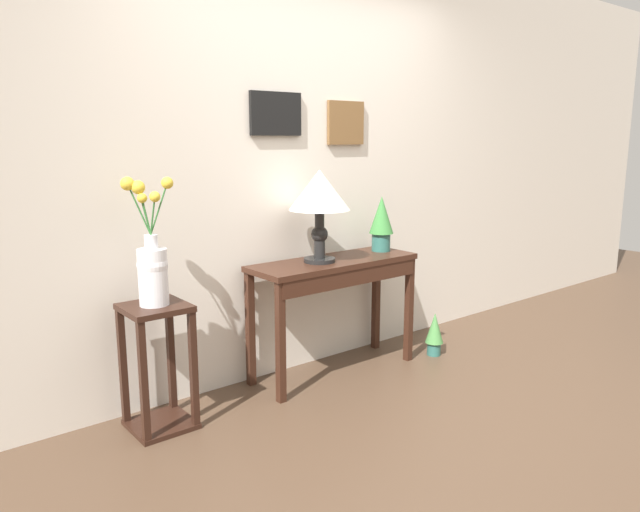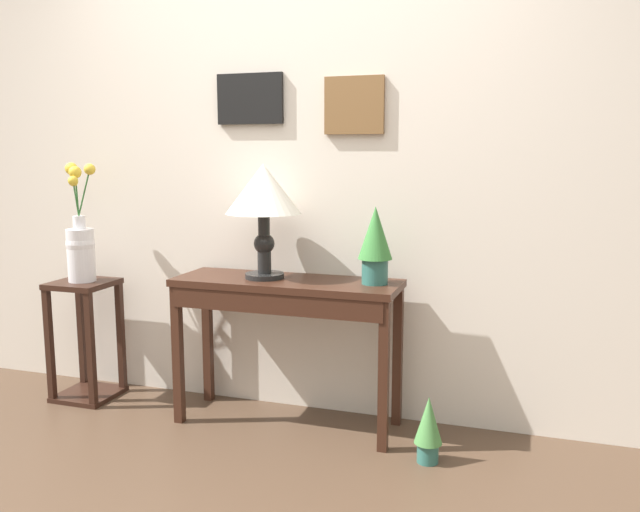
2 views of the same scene
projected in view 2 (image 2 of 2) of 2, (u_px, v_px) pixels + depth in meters
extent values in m
cube|color=beige|center=(290.00, 148.00, 3.41)|extent=(9.00, 0.10, 2.80)
cube|color=black|center=(250.00, 99.00, 3.37)|extent=(0.36, 0.02, 0.26)
cube|color=#739C59|center=(250.00, 99.00, 3.37)|extent=(0.29, 0.01, 0.21)
cube|color=brown|center=(354.00, 105.00, 3.21)|extent=(0.30, 0.02, 0.28)
cube|color=#A3A68A|center=(354.00, 105.00, 3.20)|extent=(0.24, 0.01, 0.23)
cube|color=#381E14|center=(287.00, 283.00, 3.22)|extent=(1.13, 0.39, 0.03)
cube|color=#381E14|center=(274.00, 304.00, 3.07)|extent=(1.06, 0.03, 0.10)
cube|color=#381E14|center=(178.00, 355.00, 3.29)|extent=(0.05, 0.04, 0.72)
cube|color=#381E14|center=(384.00, 377.00, 2.97)|extent=(0.04, 0.04, 0.72)
cube|color=#381E14|center=(208.00, 338.00, 3.59)|extent=(0.05, 0.04, 0.72)
cube|color=#381E14|center=(398.00, 357.00, 3.27)|extent=(0.04, 0.04, 0.72)
cylinder|color=black|center=(265.00, 276.00, 3.25)|extent=(0.20, 0.20, 0.02)
cylinder|color=black|center=(264.00, 258.00, 3.24)|extent=(0.07, 0.07, 0.15)
sphere|color=black|center=(264.00, 244.00, 3.23)|extent=(0.10, 0.10, 0.10)
cylinder|color=black|center=(264.00, 229.00, 3.22)|extent=(0.06, 0.06, 0.15)
cone|color=white|center=(263.00, 189.00, 3.19)|extent=(0.38, 0.38, 0.24)
cylinder|color=#2D665B|center=(375.00, 271.00, 3.10)|extent=(0.13, 0.13, 0.12)
cone|color=#387A38|center=(375.00, 233.00, 3.07)|extent=(0.16, 0.16, 0.25)
cube|color=black|center=(83.00, 284.00, 3.59)|extent=(0.31, 0.31, 0.03)
cube|color=black|center=(89.00, 394.00, 3.69)|extent=(0.31, 0.31, 0.03)
cube|color=black|center=(49.00, 344.00, 3.56)|extent=(0.04, 0.04, 0.61)
cube|color=black|center=(91.00, 349.00, 3.48)|extent=(0.03, 0.04, 0.61)
cube|color=black|center=(82.00, 332.00, 3.81)|extent=(0.04, 0.04, 0.61)
cube|color=black|center=(121.00, 336.00, 3.73)|extent=(0.03, 0.04, 0.61)
cylinder|color=silver|center=(81.00, 255.00, 3.57)|extent=(0.15, 0.15, 0.29)
sphere|color=silver|center=(80.00, 244.00, 3.56)|extent=(0.16, 0.16, 0.16)
cylinder|color=silver|center=(79.00, 222.00, 3.54)|extent=(0.07, 0.07, 0.07)
cylinder|color=#2D662D|center=(84.00, 193.00, 3.50)|extent=(0.10, 0.02, 0.26)
sphere|color=gold|center=(90.00, 169.00, 3.46)|extent=(0.06, 0.06, 0.06)
cylinder|color=#2D662D|center=(75.00, 192.00, 3.56)|extent=(0.09, 0.07, 0.26)
sphere|color=gold|center=(71.00, 169.00, 3.58)|extent=(0.07, 0.07, 0.07)
cylinder|color=#2D662D|center=(76.00, 199.00, 3.53)|extent=(0.04, 0.02, 0.18)
sphere|color=gold|center=(73.00, 182.00, 3.53)|extent=(0.05, 0.05, 0.05)
cylinder|color=#2D662D|center=(77.00, 194.00, 3.54)|extent=(0.05, 0.05, 0.24)
sphere|color=gold|center=(75.00, 172.00, 3.54)|extent=(0.07, 0.07, 0.07)
cylinder|color=#2D662D|center=(76.00, 199.00, 3.50)|extent=(0.02, 0.06, 0.19)
sphere|color=gold|center=(73.00, 181.00, 3.46)|extent=(0.05, 0.05, 0.05)
cylinder|color=#2D665B|center=(428.00, 453.00, 2.90)|extent=(0.10, 0.10, 0.09)
cone|color=#478442|center=(429.00, 420.00, 2.88)|extent=(0.13, 0.13, 0.21)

